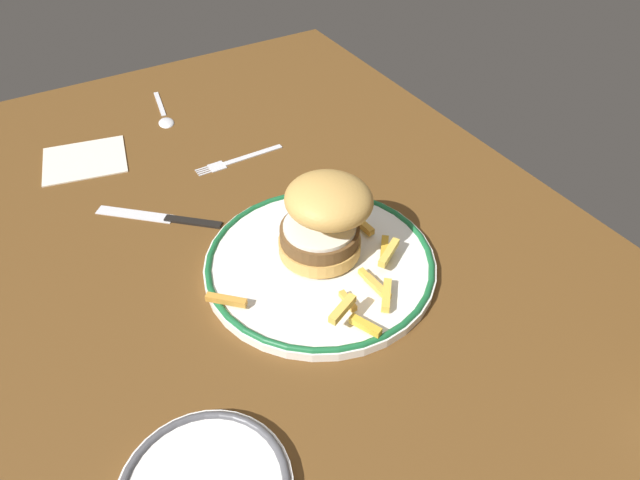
{
  "coord_description": "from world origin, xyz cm",
  "views": [
    {
      "loc": [
        45.49,
        -22.98,
        49.98
      ],
      "look_at": [
        2.13,
        2.54,
        4.6
      ],
      "focal_mm": 31.91,
      "sensor_mm": 36.0,
      "label": 1
    }
  ],
  "objects": [
    {
      "name": "ground_plane",
      "position": [
        0.0,
        0.0,
        -2.0
      ],
      "size": [
        127.05,
        80.03,
        4.0
      ],
      "primitive_type": "cube",
      "color": "brown"
    },
    {
      "name": "fries_pile",
      "position": [
        6.67,
        4.3,
        2.33
      ],
      "size": [
        24.29,
        24.04,
        2.8
      ],
      "color": "gold",
      "rests_on": "dinner_plate"
    },
    {
      "name": "dinner_plate",
      "position": [
        2.13,
        2.54,
        0.84
      ],
      "size": [
        28.59,
        28.59,
        1.6
      ],
      "color": "white",
      "rests_on": "ground_plane"
    },
    {
      "name": "napkin",
      "position": [
        -36.77,
        -17.06,
        0.2
      ],
      "size": [
        12.99,
        14.22,
        0.4
      ],
      "primitive_type": "cube",
      "rotation": [
        0.0,
        0.0,
        -0.21
      ],
      "color": "silver",
      "rests_on": "ground_plane"
    },
    {
      "name": "spoon",
      "position": [
        -42.67,
        -2.09,
        0.36
      ],
      "size": [
        13.4,
        3.88,
        0.9
      ],
      "color": "silver",
      "rests_on": "ground_plane"
    },
    {
      "name": "burger",
      "position": [
        1.13,
        3.8,
        6.98
      ],
      "size": [
        10.9,
        11.36,
        10.69
      ],
      "color": "tan",
      "rests_on": "dinner_plate"
    },
    {
      "name": "knife",
      "position": [
        -16.41,
        -10.58,
        0.26
      ],
      "size": [
        13.13,
        14.41,
        0.7
      ],
      "color": "black",
      "rests_on": "ground_plane"
    },
    {
      "name": "fork",
      "position": [
        -24.71,
        3.47,
        0.18
      ],
      "size": [
        2.23,
        14.42,
        0.36
      ],
      "color": "silver",
      "rests_on": "ground_plane"
    }
  ]
}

